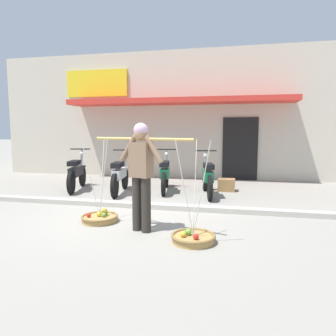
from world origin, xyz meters
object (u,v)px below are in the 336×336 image
Objects in this scene: fruit_vendor at (141,170)px; fruit_basket_left_side at (193,237)px; motorcycle_nearest_shop at (77,173)px; motorcycle_end_of_row at (207,177)px; motorcycle_third_in_row at (165,174)px; wooden_crate at (226,185)px; motorcycle_second_in_row at (120,175)px; fruit_basket_right_side at (100,217)px.

fruit_basket_left_side is (0.86, -0.33, -0.91)m from fruit_vendor.
motorcycle_end_of_row is at bearing -0.04° from motorcycle_nearest_shop.
wooden_crate is (1.57, 0.39, -0.29)m from motorcycle_third_in_row.
motorcycle_second_in_row is at bearing 117.18° from fruit_vendor.
fruit_basket_left_side and fruit_basket_right_side have the same top height.
fruit_vendor is 3.11m from motorcycle_end_of_row.
fruit_basket_left_side is at bearing -20.94° from fruit_vendor.
motorcycle_third_in_row is (0.49, 2.95, 0.38)m from fruit_basket_right_side.
fruit_vendor is 0.96× the size of motorcycle_third_in_row.
wooden_crate is at bearing 58.18° from motorcycle_end_of_row.
fruit_basket_left_side is 0.80× the size of motorcycle_third_in_row.
fruit_vendor is at bearing -47.47° from motorcycle_nearest_shop.
wooden_crate is (2.06, 3.35, 0.08)m from fruit_basket_right_side.
fruit_basket_right_side is 2.57m from motorcycle_second_in_row.
fruit_basket_right_side is 3.25m from motorcycle_nearest_shop.
fruit_basket_right_side is at bearing -54.81° from motorcycle_nearest_shop.
wooden_crate is (1.19, 3.68, -0.82)m from fruit_vendor.
motorcycle_end_of_row is (-0.11, 3.30, 0.38)m from fruit_basket_left_side.
wooden_crate is (0.33, 4.01, 0.09)m from fruit_basket_left_side.
fruit_basket_right_side reaches higher than motorcycle_second_in_row.
fruit_basket_right_side is at bearing 159.03° from fruit_basket_left_side.
fruit_basket_left_side is at bearing -94.72° from wooden_crate.
motorcycle_second_in_row is at bearing -175.64° from motorcycle_end_of_row.
motorcycle_nearest_shop is 3.99m from wooden_crate.
motorcycle_third_in_row is at bearing 108.90° from fruit_basket_left_side.
fruit_basket_left_side is 3.84m from motorcycle_third_in_row.
motorcycle_end_of_row is (2.19, 0.17, 0.00)m from motorcycle_second_in_row.
motorcycle_second_in_row is at bearing 126.30° from fruit_basket_left_side.
motorcycle_nearest_shop is 0.98× the size of motorcycle_second_in_row.
motorcycle_nearest_shop is 0.98× the size of motorcycle_third_in_row.
motorcycle_nearest_shop is 3.48m from motorcycle_end_of_row.
fruit_vendor is at bearing -20.99° from fruit_basket_right_side.
fruit_basket_left_side is 1.00× the size of fruit_basket_right_side.
motorcycle_second_in_row is 2.79m from wooden_crate.
motorcycle_nearest_shop is 4.04× the size of wooden_crate.
motorcycle_nearest_shop is 2.37m from motorcycle_third_in_row.
motorcycle_nearest_shop is (-3.59, 3.30, 0.38)m from fruit_basket_left_side.
motorcycle_end_of_row is at bearing 75.75° from fruit_vendor.
fruit_basket_left_side reaches higher than motorcycle_end_of_row.
fruit_basket_right_side reaches higher than wooden_crate.
fruit_basket_left_side is 3.30× the size of wooden_crate.
wooden_crate is at bearing 10.20° from motorcycle_nearest_shop.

